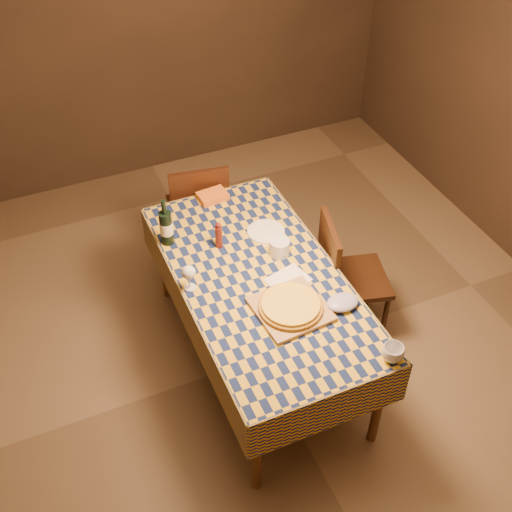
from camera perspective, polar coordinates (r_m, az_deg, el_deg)
name	(u,v)px	position (r m, az deg, el deg)	size (l,w,h in m)	color
room	(260,200)	(3.45, 0.33, 5.02)	(5.00, 5.10, 2.70)	brown
dining_table	(259,286)	(3.88, 0.30, -2.71)	(0.94, 1.84, 0.77)	brown
cutting_board	(291,309)	(3.63, 3.09, -4.73)	(0.39, 0.39, 0.02)	#9F7B4B
pizza	(291,305)	(3.61, 3.11, -4.41)	(0.38, 0.38, 0.04)	#936418
pepper_mill	(219,236)	(3.98, -3.33, 1.83)	(0.06, 0.06, 0.19)	#501612
bowl	(283,294)	(3.70, 2.38, -3.42)	(0.13, 0.13, 0.04)	#5A414B
wine_glass	(189,273)	(3.70, -6.01, -1.52)	(0.09, 0.09, 0.17)	silver
wine_bottle	(166,227)	(4.02, -7.98, 2.55)	(0.11, 0.11, 0.33)	black
deli_tub	(279,247)	(3.95, 2.10, 0.77)	(0.13, 0.13, 0.10)	silver
takeout_container	(213,196)	(4.40, -3.89, 5.33)	(0.19, 0.14, 0.05)	orange
white_plate	(266,232)	(4.13, 0.89, 2.19)	(0.24, 0.24, 0.01)	white
tumbler	(393,353)	(3.45, 12.07, -8.44)	(0.12, 0.12, 0.09)	silver
flour_patch	(288,280)	(3.81, 2.88, -2.10)	(0.23, 0.18, 0.00)	white
flour_bag	(343,302)	(3.68, 7.71, -4.10)	(0.19, 0.14, 0.06)	#989DC2
chair_far	(199,208)	(4.75, -5.11, 4.26)	(0.48, 0.49, 0.93)	black
chair_right	(344,273)	(4.25, 7.81, -1.48)	(0.52, 0.51, 0.93)	black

